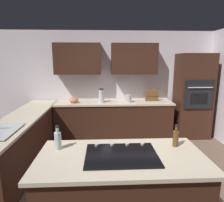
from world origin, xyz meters
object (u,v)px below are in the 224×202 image
Objects in this scene: cooktop at (121,155)px; spice_rack at (152,95)px; wall_oven at (193,96)px; mixing_bowl at (74,100)px; kettle at (128,99)px; blender at (101,97)px; oil_bottle at (58,140)px; second_bottle at (176,138)px.

spice_rack reaches higher than cooktop.
wall_oven is 2.90m from mixing_bowl.
kettle is (-0.42, -2.69, 0.08)m from cooktop.
blender is 1.26m from spice_rack.
cooktop is 0.74m from oil_bottle.
cooktop is at bearing 164.78° from oil_bottle.
wall_oven reaches higher than kettle.
blender is at bearing -100.82° from oil_bottle.
blender is 1.51× the size of mixing_bowl.
kettle reaches higher than cooktop.
blender is at bearing 180.00° from mixing_bowl.
cooktop is 2.88× the size of second_bottle.
blender reaches higher than cooktop.
blender is 1.11× the size of spice_rack.
oil_bottle is (2.73, 2.54, -0.02)m from wall_oven.
kettle is (0.60, 0.13, -0.05)m from spice_rack.
wall_oven is 2.88m from second_bottle.
mixing_bowl is at bearing 3.82° from spice_rack.
second_bottle is at bearing 109.41° from blender.
wall_oven is 11.43× the size of kettle.
kettle is 2.51m from second_bottle.
spice_rack reaches higher than kettle.
spice_rack is at bearing -123.33° from oil_bottle.
blender is 1.22× the size of oil_bottle.
oil_bottle is (1.13, 2.50, 0.02)m from kettle.
cooktop is 2.71m from blender.
spice_rack is 3.15m from oil_bottle.
cooktop is 3.00m from spice_rack.
spice_rack is (1.00, -0.08, 0.01)m from wall_oven.
mixing_bowl is at bearing 0.00° from kettle.
spice_rack is (-1.25, -0.13, -0.01)m from blender.
cooktop is at bearing 53.49° from wall_oven.
cooktop is 2.27× the size of blender.
wall_oven is 9.25× the size of mixing_bowl.
second_bottle is at bearing 61.62° from wall_oven.
spice_rack is 2.65m from second_bottle.
wall_oven is 7.75× the size of second_bottle.
mixing_bowl is 1.24× the size of kettle.
kettle is at bearing 1.53° from wall_oven.
wall_oven reaches higher than cooktop.
mixing_bowl is 1.30m from kettle.
blender is (0.23, -2.69, 0.14)m from cooktop.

